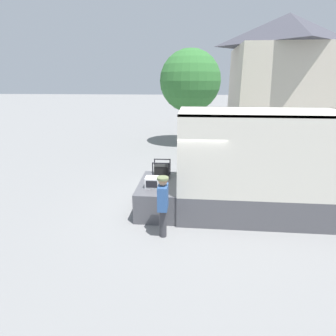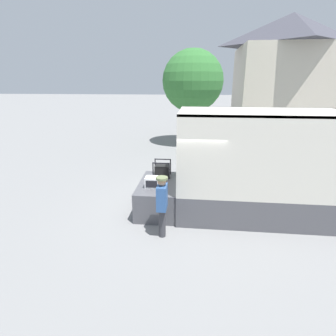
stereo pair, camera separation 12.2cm
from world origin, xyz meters
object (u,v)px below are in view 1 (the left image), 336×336
object	(u,v)px
worker_person	(163,201)
street_tree	(190,81)
microwave	(154,182)
portable_generator	(162,171)
box_truck	(304,186)

from	to	relation	value
worker_person	street_tree	xyz separation A→B (m)	(0.50, 10.84, 2.89)
street_tree	microwave	bearing A→B (deg)	-95.26
worker_person	street_tree	world-z (taller)	street_tree
worker_person	microwave	bearing A→B (deg)	108.02
microwave	portable_generator	world-z (taller)	portable_generator
portable_generator	street_tree	xyz separation A→B (m)	(0.76, 8.70, 2.81)
microwave	portable_generator	distance (m)	0.94
street_tree	worker_person	bearing A→B (deg)	-92.62
portable_generator	worker_person	distance (m)	2.16
worker_person	portable_generator	bearing A→B (deg)	96.93
street_tree	box_truck	bearing A→B (deg)	-69.25
box_truck	portable_generator	size ratio (longest dim) A/B	11.55
microwave	worker_person	bearing A→B (deg)	-71.98
portable_generator	box_truck	bearing A→B (deg)	-7.61
worker_person	street_tree	bearing A→B (deg)	87.38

